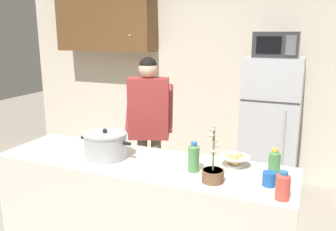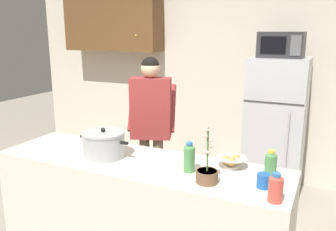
# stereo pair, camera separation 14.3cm
# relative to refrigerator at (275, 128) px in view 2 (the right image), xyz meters

# --- Properties ---
(back_wall_unit) EXTENTS (6.00, 0.48, 2.60)m
(back_wall_unit) POSITION_rel_refrigerator_xyz_m (-1.04, 0.41, 0.60)
(back_wall_unit) COLOR beige
(back_wall_unit) RESTS_ON ground
(kitchen_island) EXTENTS (2.37, 0.68, 0.92)m
(kitchen_island) POSITION_rel_refrigerator_xyz_m (-0.78, -1.85, -0.36)
(kitchen_island) COLOR silver
(kitchen_island) RESTS_ON ground
(refrigerator) EXTENTS (0.64, 0.68, 1.63)m
(refrigerator) POSITION_rel_refrigerator_xyz_m (0.00, 0.00, 0.00)
(refrigerator) COLOR #B7BABF
(refrigerator) RESTS_ON ground
(microwave) EXTENTS (0.48, 0.37, 0.28)m
(microwave) POSITION_rel_refrigerator_xyz_m (0.00, -0.02, 0.96)
(microwave) COLOR #2D2D30
(microwave) RESTS_ON refrigerator
(person_near_pot) EXTENTS (0.60, 0.54, 1.67)m
(person_near_pot) POSITION_rel_refrigerator_xyz_m (-1.15, -0.93, 0.23)
(person_near_pot) COLOR #726656
(person_near_pot) RESTS_ON ground
(cooking_pot) EXTENTS (0.46, 0.35, 0.24)m
(cooking_pot) POSITION_rel_refrigerator_xyz_m (-1.08, -1.88, 0.21)
(cooking_pot) COLOR #ADAFB5
(cooking_pot) RESTS_ON kitchen_island
(coffee_mug) EXTENTS (0.13, 0.09, 0.10)m
(coffee_mug) POSITION_rel_refrigerator_xyz_m (0.21, -1.91, 0.15)
(coffee_mug) COLOR #1E59B2
(coffee_mug) RESTS_ON kitchen_island
(bread_bowl) EXTENTS (0.23, 0.23, 0.10)m
(bread_bowl) POSITION_rel_refrigerator_xyz_m (-0.08, -1.67, 0.15)
(bread_bowl) COLOR white
(bread_bowl) RESTS_ON kitchen_island
(bottle_near_edge) EXTENTS (0.08, 0.08, 0.23)m
(bottle_near_edge) POSITION_rel_refrigerator_xyz_m (-0.33, -1.87, 0.21)
(bottle_near_edge) COLOR #4C8C4C
(bottle_near_edge) RESTS_ON kitchen_island
(bottle_mid_counter) EXTENTS (0.08, 0.08, 0.19)m
(bottle_mid_counter) POSITION_rel_refrigerator_xyz_m (0.22, -1.71, 0.20)
(bottle_mid_counter) COLOR #4C8C4C
(bottle_mid_counter) RESTS_ON kitchen_island
(bottle_far_corner) EXTENTS (0.09, 0.09, 0.18)m
(bottle_far_corner) POSITION_rel_refrigerator_xyz_m (0.31, -2.08, 0.19)
(bottle_far_corner) COLOR #D84C3F
(bottle_far_corner) RESTS_ON kitchen_island
(potted_orchid) EXTENTS (0.15, 0.15, 0.39)m
(potted_orchid) POSITION_rel_refrigerator_xyz_m (-0.15, -2.00, 0.17)
(potted_orchid) COLOR brown
(potted_orchid) RESTS_ON kitchen_island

